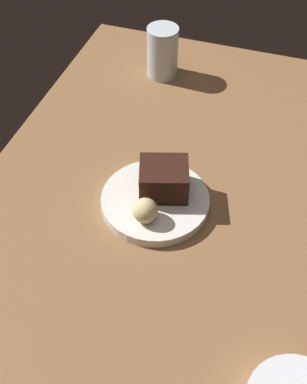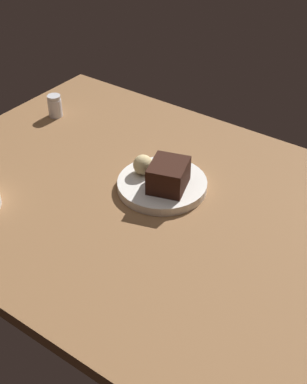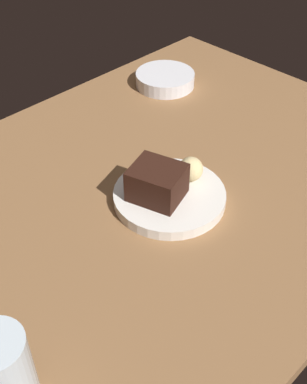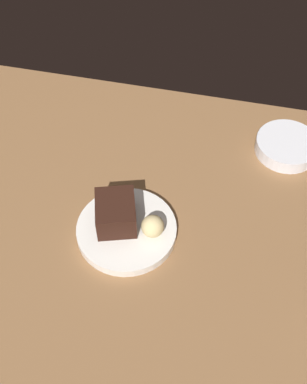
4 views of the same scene
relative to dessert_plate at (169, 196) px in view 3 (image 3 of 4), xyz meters
The scene contains 6 objects.
dining_table 6.04cm from the dessert_plate, 78.29° to the right, with size 120.00×84.00×3.00cm, color brown.
dessert_plate is the anchor object (origin of this frame).
chocolate_cake_slice 4.95cm from the dessert_plate, 21.96° to the right, with size 9.37×8.15×6.34cm, color black.
bread_roll 6.65cm from the dessert_plate, behind, with size 4.80×4.80×4.80cm, color #DBC184.
water_glass 44.93cm from the dessert_plate, 15.96° to the left, with size 7.80×7.80×12.84cm, color silver.
side_bowl 44.80cm from the dessert_plate, 135.01° to the right, with size 15.00×15.00×3.39cm, color silver.
Camera 3 is at (51.45, 53.53, 66.54)cm, focal length 46.95 mm.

